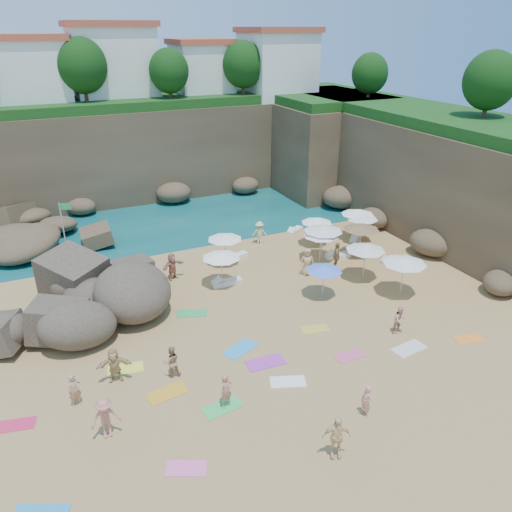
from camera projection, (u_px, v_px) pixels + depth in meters
name	position (u px, v px, depth m)	size (l,w,h in m)	color
ground	(246.00, 316.00, 27.52)	(120.00, 120.00, 0.00)	tan
seawater	(130.00, 179.00, 52.22)	(120.00, 120.00, 0.00)	#0C4751
cliff_back	(158.00, 149.00, 47.19)	(44.00, 8.00, 8.00)	brown
cliff_right	(423.00, 172.00, 39.70)	(8.00, 30.00, 8.00)	brown
cliff_corner	(322.00, 145.00, 48.81)	(10.00, 12.00, 8.00)	brown
rock_promontory	(20.00, 245.00, 36.48)	(12.00, 7.00, 2.00)	brown
clifftop_buildings	(160.00, 66.00, 45.18)	(28.48, 9.48, 7.00)	white
clifftop_trees	(202.00, 70.00, 40.70)	(35.60, 23.82, 4.40)	#11380F
rock_outcrop	(77.00, 319.00, 27.18)	(8.03, 6.03, 3.21)	brown
flag_pole	(64.00, 223.00, 33.56)	(0.76, 0.27, 3.94)	silver
parasol_0	(221.00, 255.00, 29.95)	(2.35, 2.35, 2.23)	silver
parasol_1	(321.00, 233.00, 33.02)	(2.37, 2.37, 2.24)	silver
parasol_2	(358.00, 212.00, 36.69)	(2.43, 2.43, 2.30)	silver
parasol_3	(317.00, 220.00, 35.64)	(2.21, 2.21, 2.09)	silver
parasol_4	(400.00, 204.00, 39.33)	(2.02, 2.02, 1.91)	silver
parasol_5	(225.00, 237.00, 32.67)	(2.29, 2.29, 2.17)	silver
parasol_6	(361.00, 227.00, 33.88)	(2.47, 2.47, 2.34)	silver
parasol_7	(323.00, 228.00, 33.24)	(2.62, 2.62, 2.48)	silver
parasol_8	(362.00, 217.00, 36.11)	(2.29, 2.29, 2.17)	silver
parasol_9	(405.00, 260.00, 28.82)	(2.56, 2.56, 2.42)	silver
parasol_10	(324.00, 268.00, 28.76)	(2.14, 2.14, 2.02)	silver
parasol_11	(366.00, 247.00, 30.72)	(2.47, 2.47, 2.34)	silver
lounger_0	(295.00, 231.00, 38.66)	(1.65, 0.55, 0.26)	white
lounger_1	(237.00, 256.00, 34.36)	(1.67, 0.56, 0.26)	white
lounger_2	(356.00, 238.00, 37.25)	(1.55, 0.52, 0.24)	silver
lounger_3	(227.00, 282.00, 30.80)	(1.86, 0.62, 0.29)	silver
lounger_4	(338.00, 255.00, 34.45)	(1.73, 0.58, 0.27)	white
lounger_5	(391.00, 260.00, 33.78)	(1.64, 0.55, 0.26)	silver
towel_1	(186.00, 468.00, 18.03)	(1.48, 0.74, 0.03)	pink
towel_2	(167.00, 393.00, 21.71)	(1.75, 0.88, 0.03)	gold
towel_3	(222.00, 407.00, 20.90)	(1.67, 0.84, 0.03)	green
towel_4	(125.00, 369.00, 23.24)	(1.63, 0.81, 0.03)	#EBEC3E
towel_5	(288.00, 382.00, 22.41)	(1.60, 0.80, 0.03)	white
towel_6	(265.00, 362.00, 23.68)	(1.83, 0.92, 0.03)	purple
towel_7	(16.00, 425.00, 19.98)	(1.45, 0.72, 0.03)	#D4254C
towel_8	(240.00, 349.00, 24.68)	(1.78, 0.89, 0.03)	#2899DA
towel_9	(350.00, 355.00, 24.19)	(1.53, 0.76, 0.03)	#D5537F
towel_10	(469.00, 339.00, 25.46)	(1.50, 0.75, 0.03)	orange
towel_11	(192.00, 313.00, 27.76)	(1.67, 0.84, 0.03)	green
towel_12	(315.00, 329.00, 26.30)	(1.47, 0.74, 0.03)	gold
towel_13	(409.00, 348.00, 24.71)	(1.75, 0.87, 0.03)	silver
person_stand_0	(75.00, 390.00, 20.75)	(0.56, 0.37, 1.53)	tan
person_stand_1	(172.00, 362.00, 22.50)	(0.75, 0.58, 1.54)	#A27351
person_stand_2	(259.00, 233.00, 36.38)	(1.09, 0.45, 1.69)	#F2CC89
person_stand_3	(337.00, 257.00, 32.33)	(1.12, 0.47, 1.91)	olive
person_stand_4	(307.00, 262.00, 31.71)	(0.89, 0.48, 1.81)	tan
person_stand_5	(172.00, 266.00, 31.20)	(1.63, 0.47, 1.75)	#B9735C
person_stand_6	(366.00, 401.00, 20.21)	(0.53, 0.34, 1.44)	tan
person_lie_0	(108.00, 432.00, 19.34)	(1.14, 1.76, 0.47)	#C67563
person_lie_1	(335.00, 451.00, 18.47)	(1.06, 1.81, 0.44)	#F6CA8B
person_lie_3	(116.00, 376.00, 22.43)	(1.53, 1.65, 0.44)	tan
person_lie_4	(226.00, 403.00, 20.90)	(0.57, 1.56, 0.37)	#B8745C
person_lie_5	(399.00, 328.00, 25.90)	(0.73, 1.50, 0.57)	tan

